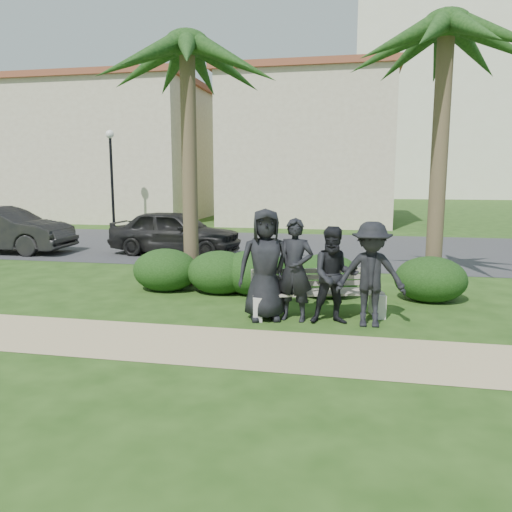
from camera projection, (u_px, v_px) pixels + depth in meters
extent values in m
plane|color=#203F12|center=(268.00, 313.00, 8.58)|extent=(160.00, 160.00, 0.00)
cube|color=tan|center=(246.00, 348.00, 6.84)|extent=(30.00, 1.60, 0.01)
cube|color=#2D2D30|center=(311.00, 248.00, 16.32)|extent=(160.00, 8.00, 0.01)
cube|color=#BEAF8E|center=(112.00, 155.00, 27.79)|extent=(10.00, 8.00, 7.00)
cube|color=brown|center=(109.00, 87.00, 27.21)|extent=(10.40, 8.40, 0.30)
cube|color=#BEAF8E|center=(310.00, 153.00, 25.65)|extent=(8.00, 8.00, 7.00)
cube|color=brown|center=(311.00, 79.00, 25.07)|extent=(8.40, 8.40, 0.30)
cube|color=beige|center=(470.00, 109.00, 57.54)|extent=(26.00, 18.00, 20.00)
cylinder|color=black|center=(112.00, 184.00, 21.63)|extent=(0.12, 0.12, 4.00)
sphere|color=white|center=(110.00, 134.00, 21.30)|extent=(0.36, 0.36, 0.36)
cube|color=gray|center=(318.00, 293.00, 8.26)|extent=(2.24, 1.08, 0.04)
cube|color=gray|center=(319.00, 277.00, 8.44)|extent=(2.11, 0.63, 0.25)
cube|color=beige|center=(257.00, 302.00, 8.49)|extent=(0.28, 0.52, 0.40)
cube|color=beige|center=(380.00, 308.00, 8.10)|extent=(0.28, 0.52, 0.40)
imported|color=black|center=(265.00, 265.00, 8.07)|extent=(1.01, 0.79, 1.82)
imported|color=black|center=(295.00, 270.00, 8.02)|extent=(0.67, 0.49, 1.67)
imported|color=black|center=(334.00, 276.00, 7.85)|extent=(0.84, 0.71, 1.55)
imported|color=black|center=(371.00, 275.00, 7.71)|extent=(1.08, 0.64, 1.64)
ellipsoid|color=black|center=(166.00, 269.00, 10.27)|extent=(1.36, 1.12, 0.89)
ellipsoid|color=black|center=(220.00, 271.00, 10.03)|extent=(1.35, 1.11, 0.88)
ellipsoid|color=black|center=(255.00, 271.00, 9.94)|extent=(1.40, 1.16, 0.91)
ellipsoid|color=black|center=(326.00, 274.00, 9.71)|extent=(1.33, 1.10, 0.87)
ellipsoid|color=black|center=(431.00, 278.00, 9.37)|extent=(1.33, 1.10, 0.87)
cylinder|color=brown|center=(189.00, 168.00, 10.44)|extent=(0.32, 0.32, 4.98)
cylinder|color=brown|center=(439.00, 163.00, 9.73)|extent=(0.32, 0.32, 5.15)
imported|color=black|center=(175.00, 232.00, 14.95)|extent=(4.04, 1.88, 1.34)
imported|color=black|center=(2.00, 230.00, 15.30)|extent=(4.30, 1.68, 1.39)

